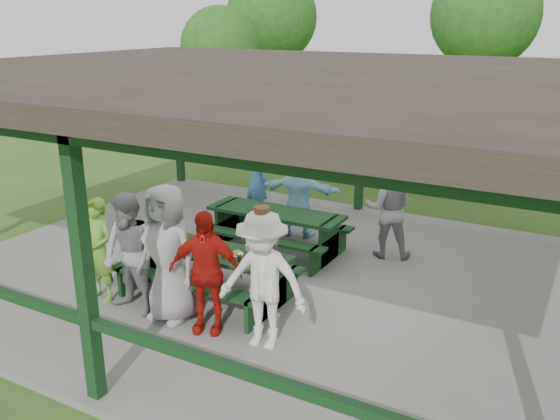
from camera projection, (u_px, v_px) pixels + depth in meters
The scene contains 19 objects.
ground at pixel (271, 277), 9.67m from camera, with size 90.00×90.00×0.00m, color #30591B.
concrete_slab at pixel (271, 274), 9.66m from camera, with size 10.00×8.00×0.10m, color slate.
pavilion_structure at pixel (270, 79), 8.69m from camera, with size 10.60×8.60×3.24m.
picnic_table_near at pixel (207, 266), 8.67m from camera, with size 2.56×1.39×0.75m.
picnic_table_far at pixel (276, 226), 10.32m from camera, with size 2.40×1.39×0.75m.
table_setting at pixel (217, 248), 8.51m from camera, with size 2.38×0.45×0.10m.
contestant_green at pixel (99, 250), 8.46m from camera, with size 0.56×0.37×1.54m, color #64A42C.
contestant_grey_left at pixel (130, 255), 8.04m from camera, with size 0.84×0.65×1.72m, color gray.
contestant_grey_mid at pixel (168, 254), 7.85m from camera, with size 0.93×0.61×1.90m, color #969598.
contestant_red at pixel (205, 272), 7.59m from camera, with size 0.97×0.40×1.65m, color #B6150F.
contestant_white_fedora at pixel (263, 280), 7.21m from camera, with size 1.21×0.79×1.83m.
spectator_lblue at pixel (299, 193), 10.99m from camera, with size 1.54×0.49×1.66m, color #9BD9EF.
spectator_blue at pixel (257, 181), 11.81m from camera, with size 0.60×0.39×1.64m, color teal.
spectator_grey at pixel (389, 209), 10.02m from camera, with size 0.83×0.65×1.70m, color gray.
pickup_truck at pixel (521, 152), 15.07m from camera, with size 2.56×5.56×1.55m, color silver.
farm_trailer at pixel (376, 149), 16.10m from camera, with size 3.59×1.86×1.24m.
tree_far_left at pixel (272, 18), 24.70m from camera, with size 3.80×3.80×5.94m.
tree_left at pixel (485, 15), 21.36m from camera, with size 3.89×3.89×6.08m.
tree_edge_left at pixel (220, 47), 21.32m from camera, with size 2.86×2.86×4.47m.
Camera 1 is at (4.43, -7.67, 4.04)m, focal length 38.00 mm.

